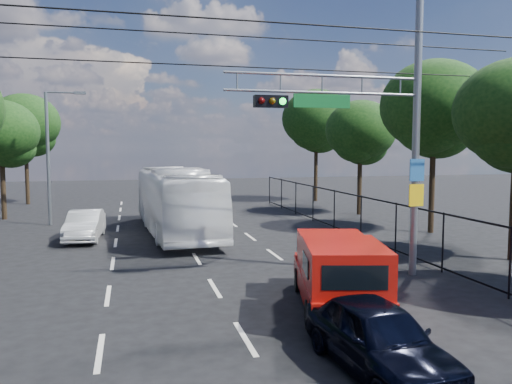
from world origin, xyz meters
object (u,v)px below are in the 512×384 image
object	(u,v)px
signal_mast	(382,111)
white_bus	(176,201)
white_van	(85,225)
red_pickup	(337,271)
navy_hatchback	(378,337)

from	to	relation	value
signal_mast	white_bus	bearing A→B (deg)	119.02
signal_mast	white_van	size ratio (longest dim) A/B	2.40
red_pickup	navy_hatchback	xyz separation A→B (m)	(-0.71, -3.51, -0.34)
signal_mast	red_pickup	world-z (taller)	signal_mast
red_pickup	navy_hatchback	world-z (taller)	red_pickup
white_bus	white_van	distance (m)	4.30
signal_mast	navy_hatchback	size ratio (longest dim) A/B	2.46
red_pickup	white_bus	bearing A→B (deg)	103.12
red_pickup	navy_hatchback	size ratio (longest dim) A/B	1.37
red_pickup	white_van	size ratio (longest dim) A/B	1.34
white_bus	white_van	world-z (taller)	white_bus
red_pickup	white_van	world-z (taller)	red_pickup
white_van	signal_mast	bearing A→B (deg)	-39.75
signal_mast	white_van	xyz separation A→B (m)	(-9.63, 9.11, -4.59)
signal_mast	white_van	distance (m)	14.03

